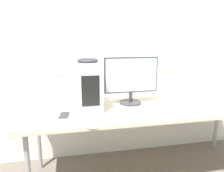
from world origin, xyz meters
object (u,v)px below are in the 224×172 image
Objects in this scene: headphones at (88,61)px; cell_phone at (64,115)px; pc_tower at (88,86)px; keyboard at (137,110)px; mouse at (167,108)px; monitor_main at (131,79)px.

headphones reaches higher than cell_phone.
keyboard is (0.42, -0.18, -0.21)m from pc_tower.
monitor_main is at bearing 138.16° from mouse.
mouse is (0.29, -0.00, 0.00)m from keyboard.
pc_tower reaches higher than mouse.
headphones is at bearing 156.47° from keyboard.
headphones is (0.00, 0.00, 0.24)m from pc_tower.
headphones is 0.64m from keyboard.
keyboard is at bearing -23.43° from pc_tower.
headphones is 0.86m from mouse.
pc_tower is 0.51m from keyboard.
pc_tower reaches higher than keyboard.
headphones is 0.53m from cell_phone.
keyboard is at bearing -92.55° from monitor_main.
monitor_main is at bearing 87.45° from keyboard.
monitor_main is at bearing 8.68° from pc_tower.
pc_tower is 0.24m from headphones.
pc_tower is 0.44m from monitor_main.
monitor_main is 6.25× the size of mouse.
pc_tower is 5.07× the size of mouse.
monitor_main is 1.19× the size of keyboard.
pc_tower is at bearing -90.00° from headphones.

